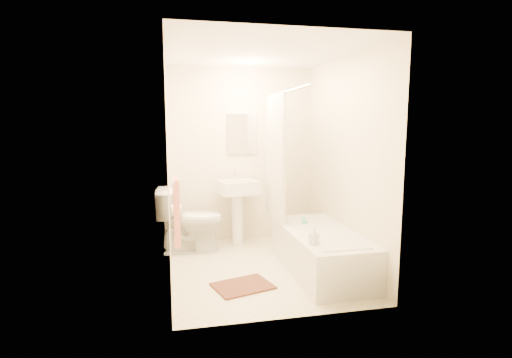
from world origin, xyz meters
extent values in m
plane|color=beige|center=(0.00, 0.00, 0.00)|extent=(2.40, 2.40, 0.00)
plane|color=white|center=(0.00, 0.00, 2.40)|extent=(2.40, 2.40, 0.00)
cube|color=beige|center=(0.00, 1.20, 1.20)|extent=(2.00, 0.02, 2.40)
cube|color=beige|center=(-1.00, 0.00, 1.20)|extent=(0.02, 2.40, 2.40)
cube|color=beige|center=(1.00, 0.00, 1.20)|extent=(0.02, 2.40, 2.40)
cube|color=white|center=(0.00, 1.18, 1.50)|extent=(0.40, 0.03, 0.55)
cylinder|color=silver|center=(0.30, 0.10, 2.00)|extent=(0.03, 1.70, 0.03)
cube|color=silver|center=(0.30, 0.50, 1.22)|extent=(0.04, 0.80, 1.55)
cylinder|color=silver|center=(-0.96, -0.25, 1.10)|extent=(0.02, 0.60, 0.02)
cube|color=#CC7266|center=(-0.93, -0.25, 0.78)|extent=(0.06, 0.45, 0.66)
cylinder|color=white|center=(-0.93, 0.12, 0.70)|extent=(0.11, 0.12, 0.12)
imported|color=white|center=(-0.75, 0.79, 0.41)|extent=(0.87, 0.53, 0.82)
cube|color=#4B281C|center=(-0.29, -0.47, 0.01)|extent=(0.66, 0.57, 0.02)
imported|color=silver|center=(0.40, -0.65, 0.54)|extent=(0.10, 0.10, 0.17)
cube|color=#49BE84|center=(0.59, 0.20, 0.48)|extent=(0.11, 0.21, 0.04)
camera|label=1|loc=(-0.97, -4.28, 1.67)|focal=28.00mm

